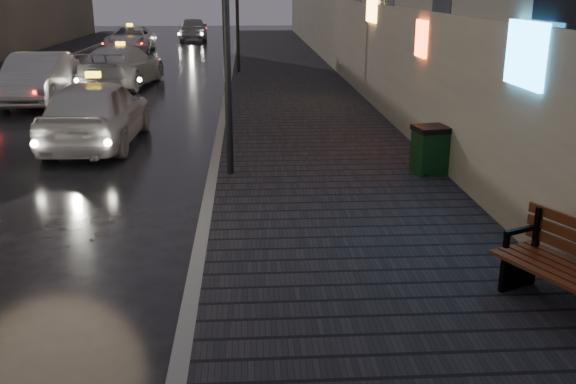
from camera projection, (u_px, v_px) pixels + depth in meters
The scene contains 10 objects.
ground at pixel (49, 340), 7.03m from camera, with size 120.00×120.00×0.00m, color black.
sidewalk at pixel (287, 76), 27.19m from camera, with size 4.60×58.00×0.15m, color black.
curb at pixel (230, 77), 27.05m from camera, with size 0.20×58.00×0.15m, color slate.
curb_far at pixel (15, 79), 26.52m from camera, with size 0.20×58.00×0.15m, color slate.
trash_bin at pixel (430, 149), 12.66m from camera, with size 0.72×0.72×0.95m.
taxi_near at pixel (96, 112), 15.46m from camera, with size 1.94×4.82×1.64m, color silver.
car_left_mid at pixel (38, 78), 21.35m from camera, with size 1.70×4.86×1.60m, color #A9A8B0.
taxi_mid at pixel (122, 66), 24.78m from camera, with size 2.18×5.37×1.56m, color silver.
taxi_far at pixel (131, 39), 38.02m from camera, with size 2.50×5.41×1.50m, color white.
car_far at pixel (193, 29), 46.11m from camera, with size 1.93×4.81×1.64m, color gray.
Camera 1 is at (2.22, -6.35, 3.70)m, focal length 40.00 mm.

